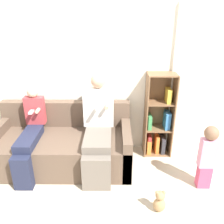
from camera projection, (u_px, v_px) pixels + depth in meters
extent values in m
plane|color=beige|center=(67.00, 188.00, 3.09)|extent=(14.00, 14.00, 0.00)
cube|color=silver|center=(73.00, 72.00, 3.55)|extent=(10.00, 0.06, 2.55)
cube|color=silver|center=(200.00, 83.00, 3.55)|extent=(0.87, 0.04, 2.24)
cube|color=brown|center=(62.00, 154.00, 3.41)|extent=(1.96, 0.77, 0.46)
cube|color=brown|center=(67.00, 127.00, 3.75)|extent=(1.96, 0.15, 0.86)
cube|color=brown|center=(126.00, 149.00, 3.37)|extent=(0.12, 0.77, 0.61)
cube|color=#70665B|center=(96.00, 173.00, 2.99)|extent=(0.36, 0.12, 0.46)
cube|color=#70665B|center=(98.00, 140.00, 3.19)|extent=(0.36, 0.56, 0.11)
cube|color=white|center=(99.00, 107.00, 3.40)|extent=(0.43, 0.19, 0.56)
sphere|color=tan|center=(98.00, 81.00, 3.25)|extent=(0.21, 0.21, 0.21)
cylinder|color=tan|center=(107.00, 107.00, 3.25)|extent=(0.05, 0.10, 0.05)
cube|color=white|center=(98.00, 108.00, 3.20)|extent=(0.05, 0.12, 0.02)
cube|color=#232842|center=(23.00, 173.00, 3.00)|extent=(0.24, 0.12, 0.46)
cube|color=#232842|center=(29.00, 139.00, 3.23)|extent=(0.24, 0.63, 0.11)
cube|color=#B73D42|center=(35.00, 110.00, 3.47)|extent=(0.28, 0.12, 0.41)
sphere|color=beige|center=(33.00, 92.00, 3.36)|extent=(0.16, 0.16, 0.16)
cylinder|color=beige|center=(38.00, 111.00, 3.35)|extent=(0.05, 0.10, 0.05)
cube|color=white|center=(31.00, 112.00, 3.31)|extent=(0.05, 0.12, 0.02)
cube|color=#DB4C75|center=(204.00, 176.00, 3.06)|extent=(0.16, 0.12, 0.32)
cube|color=#E599BC|center=(208.00, 153.00, 2.92)|extent=(0.20, 0.12, 0.39)
sphere|color=#8C664C|center=(212.00, 133.00, 2.81)|extent=(0.18, 0.18, 0.18)
cube|color=brown|center=(146.00, 116.00, 3.61)|extent=(0.02, 0.32, 1.30)
cube|color=brown|center=(172.00, 116.00, 3.61)|extent=(0.02, 0.32, 1.30)
cube|color=brown|center=(157.00, 112.00, 3.74)|extent=(0.42, 0.02, 1.30)
cube|color=brown|center=(156.00, 151.00, 3.86)|extent=(0.39, 0.28, 0.02)
cube|color=brown|center=(158.00, 128.00, 3.69)|extent=(0.39, 0.28, 0.02)
cube|color=brown|center=(160.00, 103.00, 3.52)|extent=(0.39, 0.28, 0.02)
cube|color=brown|center=(163.00, 74.00, 3.35)|extent=(0.39, 0.28, 0.02)
cube|color=orange|center=(148.00, 145.00, 3.81)|extent=(0.07, 0.23, 0.23)
cube|color=#429956|center=(149.00, 121.00, 3.65)|extent=(0.05, 0.20, 0.21)
cube|color=#333338|center=(162.00, 144.00, 3.81)|extent=(0.06, 0.22, 0.26)
cube|color=#C63838|center=(149.00, 143.00, 3.80)|extent=(0.05, 0.20, 0.29)
cube|color=gold|center=(168.00, 95.00, 3.48)|extent=(0.06, 0.20, 0.21)
cube|color=teal|center=(168.00, 120.00, 3.63)|extent=(0.05, 0.19, 0.27)
cube|color=teal|center=(166.00, 120.00, 3.63)|extent=(0.03, 0.22, 0.27)
cube|color=orange|center=(157.00, 143.00, 3.80)|extent=(0.05, 0.20, 0.29)
ellipsoid|color=tan|center=(159.00, 205.00, 2.70)|extent=(0.14, 0.12, 0.18)
sphere|color=tan|center=(160.00, 196.00, 2.65)|extent=(0.11, 0.11, 0.11)
sphere|color=tan|center=(157.00, 192.00, 2.63)|extent=(0.04, 0.04, 0.04)
sphere|color=tan|center=(164.00, 192.00, 2.63)|extent=(0.04, 0.04, 0.04)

